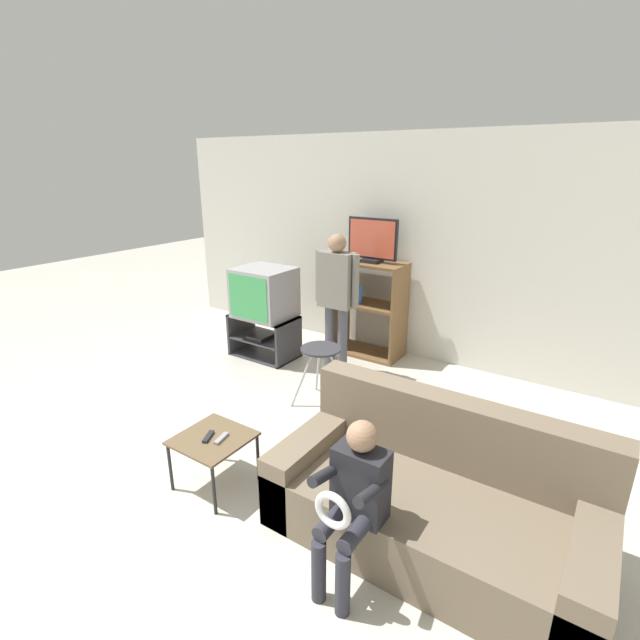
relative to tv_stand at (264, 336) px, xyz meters
The scene contains 13 objects.
ground_plane 3.03m from the tv_stand, 68.02° to the right, with size 18.00×18.00×0.00m, color beige.
wall_back 1.87m from the tv_stand, 43.38° to the left, with size 6.40×0.06×2.60m.
tv_stand is the anchor object (origin of this frame).
television_main 0.55m from the tv_stand, ahead, with size 0.64×0.57×0.58m.
media_shelf 1.32m from the tv_stand, 37.12° to the left, with size 0.85×0.45×1.16m.
television_flat 1.73m from the tv_stand, 36.05° to the left, with size 0.62×0.20×0.51m.
folding_stool 1.41m from the tv_stand, 26.14° to the right, with size 0.43×0.45×0.60m.
snack_table 2.43m from the tv_stand, 58.08° to the right, with size 0.49×0.49×0.40m.
remote_control_black 2.44m from the tv_stand, 58.75° to the right, with size 0.04×0.14×0.02m, color #232328.
remote_control_white 2.46m from the tv_stand, 56.45° to the right, with size 0.04×0.14×0.02m, color gray.
couch 3.24m from the tv_stand, 30.94° to the right, with size 1.93×0.91×0.85m.
person_standing_adult 1.22m from the tv_stand, ahead, with size 0.53×0.20×1.57m.
person_seated_child 3.36m from the tv_stand, 41.11° to the right, with size 0.33×0.43×0.98m.
Camera 1 is at (2.39, -1.21, 2.26)m, focal length 26.00 mm.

